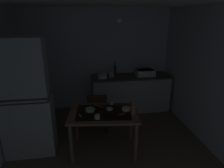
{
  "coord_description": "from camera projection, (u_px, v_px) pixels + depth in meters",
  "views": [
    {
      "loc": [
        -0.43,
        -3.17,
        2.3
      ],
      "look_at": [
        0.11,
        0.26,
        1.1
      ],
      "focal_mm": 32.06,
      "sensor_mm": 36.0,
      "label": 1
    }
  ],
  "objects": [
    {
      "name": "ground_plane",
      "position": [
        108.0,
        144.0,
        3.77
      ],
      "size": [
        4.55,
        4.55,
        0.0
      ],
      "primitive_type": "plane",
      "color": "brown"
    },
    {
      "name": "wall_back",
      "position": [
        98.0,
        60.0,
        5.03
      ],
      "size": [
        3.65,
        0.1,
        2.48
      ],
      "primitive_type": "cube",
      "color": "silver",
      "rests_on": "ground"
    },
    {
      "name": "wall_right",
      "position": [
        207.0,
        77.0,
        3.64
      ],
      "size": [
        0.1,
        3.55,
        2.48
      ],
      "primitive_type": "cube",
      "color": "silver",
      "rests_on": "ground"
    },
    {
      "name": "hutch_cabinet",
      "position": [
        26.0,
        103.0,
        3.28
      ],
      "size": [
        0.81,
        0.45,
        2.0
      ],
      "color": "#AEB4AC",
      "rests_on": "ground"
    },
    {
      "name": "counter_cabinet",
      "position": [
        130.0,
        93.0,
        5.05
      ],
      "size": [
        1.92,
        0.64,
        0.88
      ],
      "color": "#AEB4AC",
      "rests_on": "ground"
    },
    {
      "name": "sink_basin",
      "position": [
        145.0,
        72.0,
        4.94
      ],
      "size": [
        0.44,
        0.34,
        0.15
      ],
      "color": "silver",
      "rests_on": "counter_cabinet"
    },
    {
      "name": "hand_pump",
      "position": [
        115.0,
        70.0,
        4.84
      ],
      "size": [
        0.05,
        0.27,
        0.39
      ],
      "color": "#232328",
      "rests_on": "counter_cabinet"
    },
    {
      "name": "mixing_bowl_counter",
      "position": [
        102.0,
        76.0,
        4.74
      ],
      "size": [
        0.22,
        0.22,
        0.1
      ],
      "primitive_type": "cylinder",
      "color": "white",
      "rests_on": "counter_cabinet"
    },
    {
      "name": "stoneware_crock",
      "position": [
        111.0,
        75.0,
        4.82
      ],
      "size": [
        0.13,
        0.13,
        0.12
      ],
      "primitive_type": "cylinder",
      "color": "beige",
      "rests_on": "counter_cabinet"
    },
    {
      "name": "dining_table",
      "position": [
        104.0,
        117.0,
        3.42
      ],
      "size": [
        1.25,
        0.91,
        0.74
      ],
      "color": "brown",
      "rests_on": "ground"
    },
    {
      "name": "chair_far_side",
      "position": [
        98.0,
        111.0,
        4.05
      ],
      "size": [
        0.45,
        0.45,
        0.86
      ],
      "color": "#342518",
      "rests_on": "ground"
    },
    {
      "name": "serving_bowl_wide",
      "position": [
        109.0,
        109.0,
        3.48
      ],
      "size": [
        0.1,
        0.1,
        0.03
      ],
      "primitive_type": "cylinder",
      "color": "white",
      "rests_on": "dining_table"
    },
    {
      "name": "soup_bowl_small",
      "position": [
        90.0,
        110.0,
        3.43
      ],
      "size": [
        0.16,
        0.16,
        0.05
      ],
      "primitive_type": "cylinder",
      "color": "#ADD1C1",
      "rests_on": "dining_table"
    },
    {
      "name": "sauce_dish",
      "position": [
        126.0,
        109.0,
        3.46
      ],
      "size": [
        0.14,
        0.14,
        0.05
      ],
      "primitive_type": "cylinder",
      "color": "white",
      "rests_on": "dining_table"
    },
    {
      "name": "mug_dark",
      "position": [
        112.0,
        102.0,
        3.68
      ],
      "size": [
        0.07,
        0.07,
        0.08
      ],
      "primitive_type": "cylinder",
      "color": "tan",
      "rests_on": "dining_table"
    },
    {
      "name": "teacup_mint",
      "position": [
        97.0,
        117.0,
        3.17
      ],
      "size": [
        0.09,
        0.09,
        0.06
      ],
      "primitive_type": "cylinder",
      "color": "beige",
      "rests_on": "dining_table"
    },
    {
      "name": "glass_bottle",
      "position": [
        133.0,
        110.0,
        3.26
      ],
      "size": [
        0.08,
        0.08,
        0.25
      ],
      "color": "olive",
      "rests_on": "dining_table"
    },
    {
      "name": "table_knife",
      "position": [
        99.0,
        106.0,
        3.62
      ],
      "size": [
        0.16,
        0.16,
        0.0
      ],
      "primitive_type": "cube",
      "rotation": [
        0.0,
        0.0,
        2.37
      ],
      "color": "silver",
      "rests_on": "dining_table"
    },
    {
      "name": "teaspoon_near_bowl",
      "position": [
        80.0,
        115.0,
        3.27
      ],
      "size": [
        0.07,
        0.13,
        0.0
      ],
      "primitive_type": "cube",
      "rotation": [
        0.0,
        0.0,
        5.12
      ],
      "color": "beige",
      "rests_on": "dining_table"
    },
    {
      "name": "teaspoon_by_cup",
      "position": [
        122.0,
        114.0,
        3.32
      ],
      "size": [
        0.12,
        0.08,
        0.0
      ],
      "primitive_type": "cube",
      "rotation": [
        0.0,
        0.0,
        3.63
      ],
      "color": "beige",
      "rests_on": "dining_table"
    },
    {
      "name": "pendant_bulb",
      "position": [
        119.0,
        20.0,
        3.19
      ],
      "size": [
        0.08,
        0.08,
        0.08
      ],
      "primitive_type": "sphere",
      "color": "#F9EFCC"
    }
  ]
}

